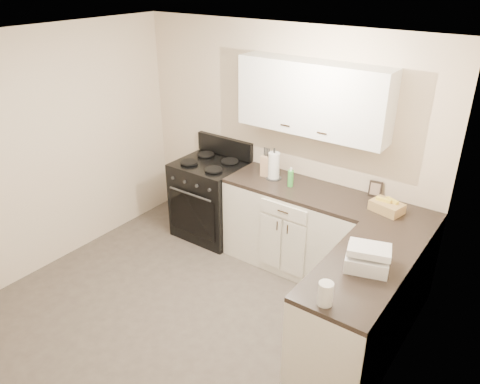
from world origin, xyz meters
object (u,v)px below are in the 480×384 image
Objects in this scene: stove at (211,200)px; knife_block at (266,166)px; paper_towel at (274,166)px; wicker_basket at (387,207)px; countertop_grill at (367,260)px.

knife_block is at bearing 5.69° from stove.
paper_towel is 1.25m from wicker_basket.
countertop_grill is (2.26, -0.90, 0.54)m from stove.
wicker_basket is at bearing -2.39° from knife_block.
wicker_basket is (2.07, 0.04, 0.53)m from stove.
knife_block is 0.80× the size of wicker_basket.
paper_towel reaches higher than knife_block.
stove is at bearing -178.81° from wicker_basket.
wicker_basket is 0.90× the size of countertop_grill.
stove is 2.14m from wicker_basket.
countertop_grill is (0.19, -0.94, 0.01)m from wicker_basket.
wicker_basket is at bearing -0.86° from paper_towel.
stove is 1.04m from paper_towel.
countertop_grill reaches higher than stove.
stove is 2.49m from countertop_grill.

